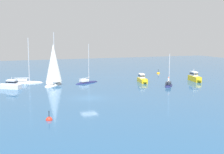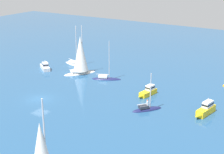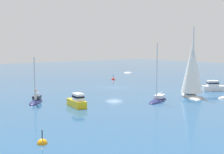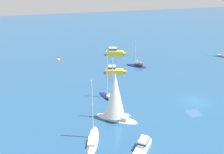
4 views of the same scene
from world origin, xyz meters
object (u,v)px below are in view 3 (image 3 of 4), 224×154
at_px(dinghy, 128,73).
at_px(mooring_buoy, 42,144).
at_px(cabin_cruiser_1, 76,101).
at_px(motor_cruiser, 216,87).
at_px(sloop_1, 158,100).
at_px(channel_buoy, 113,80).
at_px(sailboat, 36,101).
at_px(yacht, 192,71).

height_order(dinghy, mooring_buoy, mooring_buoy).
relative_size(cabin_cruiser_1, motor_cruiser, 0.99).
bearing_deg(sloop_1, mooring_buoy, -4.96).
relative_size(sloop_1, channel_buoy, 5.55).
xyz_separation_m(cabin_cruiser_1, channel_buoy, (22.11, -22.92, -0.66)).
distance_m(dinghy, sloop_1, 44.10).
bearing_deg(sloop_1, channel_buoy, -141.98).
bearing_deg(cabin_cruiser_1, sailboat, 35.55).
distance_m(cabin_cruiser_1, channel_buoy, 31.85).
bearing_deg(motor_cruiser, yacht, -132.15).
xyz_separation_m(sailboat, mooring_buoy, (-17.67, 7.73, -0.15)).
xyz_separation_m(sailboat, channel_buoy, (16.34, -25.62, -0.15)).
relative_size(motor_cruiser, mooring_buoy, 3.24).
bearing_deg(sailboat, mooring_buoy, 13.82).
relative_size(sailboat, mooring_buoy, 4.34).
bearing_deg(mooring_buoy, yacht, -73.57).
xyz_separation_m(motor_cruiser, mooring_buoy, (-10.09, 36.44, -0.64)).
bearing_deg(yacht, sailboat, -82.07).
relative_size(sloop_1, yacht, 0.78).
distance_m(sloop_1, mooring_buoy, 23.06).
bearing_deg(channel_buoy, cabin_cruiser_1, 133.98).
height_order(motor_cruiser, mooring_buoy, motor_cruiser).
xyz_separation_m(motor_cruiser, sloop_1, (-1.50, 15.04, -0.51)).
height_order(cabin_cruiser_1, yacht, yacht).
bearing_deg(mooring_buoy, cabin_cruiser_1, -41.23).
relative_size(yacht, channel_buoy, 7.13).
height_order(dinghy, sailboat, sailboat).
bearing_deg(mooring_buoy, sailboat, -23.61).
xyz_separation_m(dinghy, yacht, (-36.54, 18.62, 3.74)).
relative_size(sailboat, cabin_cruiser_1, 1.36).
relative_size(cabin_cruiser_1, mooring_buoy, 3.20).
bearing_deg(channel_buoy, motor_cruiser, -172.62).
distance_m(sailboat, channel_buoy, 30.39).
bearing_deg(sailboat, channel_buoy, 159.96).
height_order(dinghy, yacht, yacht).
relative_size(cabin_cruiser_1, yacht, 0.45).
bearing_deg(channel_buoy, sloop_1, 154.84).
distance_m(sailboat, motor_cruiser, 29.71).
xyz_separation_m(cabin_cruiser_1, yacht, (-3.65, -17.54, 3.08)).
bearing_deg(dinghy, motor_cruiser, 103.81).
relative_size(channel_buoy, mooring_buoy, 0.99).
distance_m(cabin_cruiser_1, sloop_1, 11.48).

